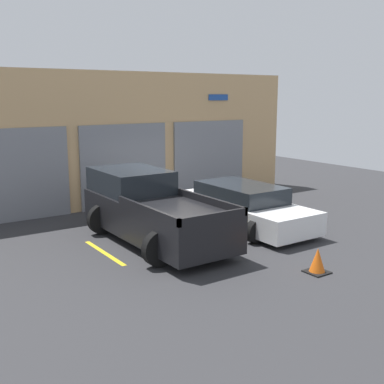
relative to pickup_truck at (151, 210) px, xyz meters
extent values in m
plane|color=#2D2D30|center=(1.46, 1.06, -0.83)|extent=(28.00, 28.00, 0.00)
cube|color=tan|center=(1.46, 4.36, 1.45)|extent=(13.78, 0.60, 4.56)
cube|color=slate|center=(-2.33, 4.02, 0.58)|extent=(3.19, 0.08, 2.82)
cube|color=slate|center=(1.26, 4.02, 0.58)|extent=(3.19, 0.08, 2.82)
cube|color=slate|center=(4.85, 4.02, 0.58)|extent=(3.19, 0.08, 2.82)
cube|color=#1E4799|center=(5.25, 4.03, 2.86)|extent=(0.90, 0.03, 0.22)
cube|color=black|center=(0.00, -0.28, -0.15)|extent=(1.84, 5.04, 0.90)
cube|color=#1E2328|center=(0.00, 1.11, 0.61)|extent=(1.69, 2.27, 0.64)
cube|color=black|center=(-0.88, -1.42, 0.38)|extent=(0.08, 2.77, 0.18)
cube|color=black|center=(0.88, -1.42, 0.38)|extent=(0.08, 2.77, 0.18)
cube|color=black|center=(0.00, -2.76, 0.38)|extent=(1.84, 0.08, 0.18)
cylinder|color=black|center=(-0.81, 1.28, -0.42)|extent=(0.83, 0.22, 0.83)
cylinder|color=black|center=(0.81, 1.28, -0.42)|extent=(0.83, 0.22, 0.83)
cylinder|color=black|center=(-0.81, -1.85, -0.42)|extent=(0.83, 0.22, 0.83)
cylinder|color=black|center=(0.81, -1.85, -0.42)|extent=(0.83, 0.22, 0.83)
cube|color=white|center=(2.92, -0.28, -0.38)|extent=(1.78, 4.69, 0.62)
cube|color=#1E2328|center=(2.92, -0.16, 0.16)|extent=(1.57, 2.58, 0.47)
cylinder|color=black|center=(2.14, 1.17, -0.52)|extent=(0.61, 0.22, 0.61)
cylinder|color=black|center=(3.70, 1.17, -0.52)|extent=(0.61, 0.22, 0.61)
cylinder|color=black|center=(2.14, -1.74, -0.52)|extent=(0.61, 0.22, 0.61)
cylinder|color=black|center=(3.70, -1.74, -0.52)|extent=(0.61, 0.22, 0.61)
cube|color=gold|center=(-1.46, -0.28, -0.83)|extent=(0.12, 2.20, 0.01)
cube|color=gold|center=(1.46, -0.28, -0.83)|extent=(0.12, 2.20, 0.01)
cube|color=gold|center=(4.38, -0.28, -0.83)|extent=(0.12, 2.20, 0.01)
cube|color=black|center=(1.80, -4.10, -0.82)|extent=(0.47, 0.47, 0.03)
cone|color=orange|center=(1.80, -4.10, -0.56)|extent=(0.36, 0.36, 0.55)
camera|label=1|loc=(-5.97, -10.73, 2.93)|focal=45.00mm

